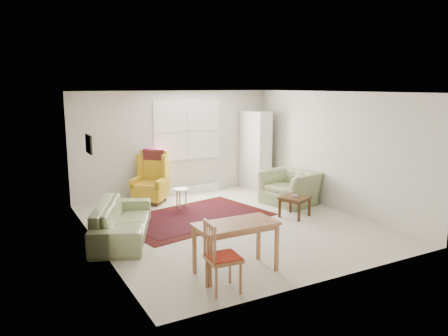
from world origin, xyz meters
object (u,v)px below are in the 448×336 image
coffee_table (295,207)px  stool (181,198)px  sofa (122,214)px  wingback_chair (150,177)px  cabinet (256,150)px  desk (236,248)px  armchair (290,184)px  desk_chair (223,256)px

coffee_table → stool: (-1.77, 1.70, 0.01)m
sofa → wingback_chair: (1.18, 1.97, 0.17)m
cabinet → desk: cabinet is taller
sofa → armchair: size_ratio=1.88×
desk_chair → desk: bearing=-40.0°
armchair → coffee_table: size_ratio=2.17×
stool → desk_chair: (-1.04, -3.86, 0.25)m
sofa → stool: size_ratio=4.87×
coffee_table → desk: 2.95m
armchair → coffee_table: 1.05m
coffee_table → cabinet: (0.67, 2.53, 0.77)m
sofa → coffee_table: 3.43m
wingback_chair → stool: bearing=-16.6°
sofa → stool: bearing=-29.6°
stool → desk: bearing=-100.0°
coffee_table → cabinet: 2.73m
coffee_table → wingback_chair: bearing=132.4°
desk → cabinet: bearing=54.5°
sofa → stool: (1.62, 1.25, -0.21)m
sofa → cabinet: 4.60m
coffee_table → cabinet: bearing=75.2°
cabinet → coffee_table: bearing=-115.1°
armchair → desk_chair: size_ratio=1.20×
cabinet → desk_chair: bearing=-136.8°
armchair → desk_chair: desk_chair is taller
desk → wingback_chair: bearing=87.7°
armchair → coffee_table: (-0.54, -0.88, -0.23)m
armchair → wingback_chair: bearing=-133.8°
desk → armchair: bearing=41.9°
stool → sofa: bearing=-142.5°
desk_chair → coffee_table: bearing=-46.9°
armchair → stool: size_ratio=2.59×
coffee_table → sofa: bearing=172.5°
wingback_chair → coffee_table: 3.30m
coffee_table → armchair: bearing=58.3°
sofa → desk: bearing=-132.3°
stool → desk_chair: desk_chair is taller
sofa → desk: sofa is taller
armchair → desk: size_ratio=0.98×
armchair → wingback_chair: size_ratio=0.95×
stool → desk_chair: 4.01m
wingback_chair → stool: size_ratio=2.73×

